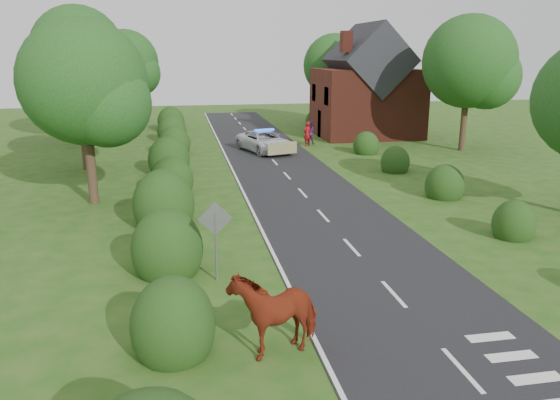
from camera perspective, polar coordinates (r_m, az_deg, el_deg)
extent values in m
plane|color=#205113|center=(16.51, 11.79, -9.65)|extent=(120.00, 120.00, 0.00)
cube|color=black|center=(30.18, 1.11, 2.13)|extent=(6.00, 70.00, 0.02)
cube|color=white|center=(13.34, 18.49, -16.45)|extent=(0.12, 1.80, 0.01)
cube|color=white|center=(16.50, 11.79, -9.57)|extent=(0.12, 1.80, 0.01)
cube|color=white|center=(19.96, 7.49, -4.91)|extent=(0.12, 1.80, 0.01)
cube|color=white|center=(23.60, 4.53, -1.64)|extent=(0.12, 1.80, 0.01)
cube|color=white|center=(27.33, 2.37, 0.75)|extent=(0.12, 1.80, 0.01)
cube|color=white|center=(31.13, 0.74, 2.56)|extent=(0.12, 1.80, 0.01)
cube|color=white|center=(34.98, -0.55, 3.98)|extent=(0.12, 1.80, 0.01)
cube|color=white|center=(38.86, -1.57, 5.11)|extent=(0.12, 1.80, 0.01)
cube|color=white|center=(42.76, -2.42, 6.03)|extent=(0.12, 1.80, 0.01)
cube|color=white|center=(46.67, -3.13, 6.80)|extent=(0.12, 1.80, 0.01)
cube|color=white|center=(50.60, -3.72, 7.45)|extent=(0.12, 1.80, 0.01)
cube|color=white|center=(54.54, -4.24, 8.00)|extent=(0.12, 1.80, 0.01)
cube|color=white|center=(58.49, -4.68, 8.48)|extent=(0.12, 1.80, 0.01)
cube|color=white|center=(62.45, -5.07, 8.90)|extent=(0.12, 1.80, 0.01)
cube|color=white|center=(29.74, -4.38, 1.92)|extent=(0.12, 70.00, 0.01)
cube|color=white|center=(13.60, 25.15, -16.51)|extent=(1.20, 0.35, 0.01)
cube|color=white|center=(14.23, 23.01, -14.79)|extent=(1.20, 0.35, 0.01)
cube|color=white|center=(14.88, 21.10, -13.21)|extent=(1.20, 0.35, 0.01)
ellipsoid|color=#1A3A15|center=(13.32, -11.11, -12.80)|extent=(2.00, 2.10, 2.40)
ellipsoid|color=#1A3A15|center=(17.88, -11.71, -5.10)|extent=(2.30, 2.41, 2.70)
ellipsoid|color=#1A3A15|center=(22.62, -12.06, -0.57)|extent=(2.50, 2.62, 3.00)
ellipsoid|color=#1A3A15|center=(27.49, -11.22, 1.98)|extent=(2.10, 2.20, 2.50)
ellipsoid|color=#1A3A15|center=(32.37, -11.53, 4.09)|extent=(2.40, 2.52, 2.80)
ellipsoid|color=#1A3A15|center=(38.28, -10.98, 5.73)|extent=(2.20, 2.31, 2.60)
ellipsoid|color=#1A3A15|center=(44.22, -11.24, 7.00)|extent=(2.30, 2.41, 2.70)
ellipsoid|color=#1A3A15|center=(50.16, -11.32, 7.98)|extent=(2.40, 2.52, 2.80)
ellipsoid|color=#1A3A15|center=(22.56, 23.22, -2.34)|extent=(1.60, 1.68, 1.90)
ellipsoid|color=#1A3A15|center=(27.62, 16.81, 1.44)|extent=(1.90, 2.00, 2.10)
ellipsoid|color=#1A3A15|center=(32.89, 11.94, 3.85)|extent=(1.70, 1.78, 2.00)
ellipsoid|color=#1A3A15|center=(38.51, 8.99, 5.63)|extent=(1.80, 1.89, 2.00)
ellipsoid|color=#1A3A15|center=(51.73, 3.62, 8.21)|extent=(1.70, 1.78, 2.00)
cylinder|color=#332316|center=(26.56, -19.17, 3.81)|extent=(0.44, 0.44, 3.96)
sphere|color=#154516|center=(26.14, -19.86, 11.56)|extent=(5.60, 5.60, 5.60)
sphere|color=#306222|center=(25.51, -17.67, 9.64)|extent=(3.92, 3.92, 3.92)
cylinder|color=#332316|center=(34.60, -19.77, 6.06)|extent=(0.44, 0.44, 3.74)
sphere|color=#154516|center=(34.28, -20.29, 11.67)|extent=(5.60, 5.60, 5.60)
sphere|color=#306222|center=(33.63, -18.64, 10.31)|extent=(3.92, 3.92, 3.92)
cylinder|color=#332316|center=(44.57, -19.82, 8.64)|extent=(0.44, 0.44, 4.84)
sphere|color=#154516|center=(44.35, -20.34, 14.28)|extent=(6.80, 6.80, 6.80)
sphere|color=#306222|center=(43.52, -18.77, 12.96)|extent=(4.76, 4.76, 4.76)
cylinder|color=#332316|center=(54.19, -15.54, 9.65)|extent=(0.44, 0.44, 4.18)
sphere|color=#154516|center=(53.99, -15.83, 13.66)|extent=(6.00, 6.00, 6.00)
sphere|color=#306222|center=(53.34, -14.66, 12.70)|extent=(4.20, 4.20, 4.20)
cylinder|color=#332316|center=(41.23, 18.66, 7.97)|extent=(0.44, 0.44, 4.40)
sphere|color=#154516|center=(40.98, 19.14, 13.51)|extent=(6.40, 6.40, 6.40)
sphere|color=#306222|center=(41.01, 20.86, 11.96)|extent=(4.48, 4.48, 4.48)
cylinder|color=#332316|center=(54.12, 5.63, 10.00)|extent=(0.44, 0.44, 3.96)
sphere|color=#154516|center=(53.92, 5.73, 13.81)|extent=(6.00, 6.00, 6.00)
sphere|color=#306222|center=(53.67, 6.99, 12.81)|extent=(4.20, 4.20, 4.20)
cylinder|color=gray|center=(16.83, -6.70, -4.87)|extent=(0.08, 0.08, 2.20)
cube|color=gray|center=(16.54, -6.79, -1.94)|extent=(1.06, 0.04, 1.06)
cube|color=maroon|center=(46.61, 9.00, 10.00)|extent=(8.00, 7.00, 5.50)
cube|color=black|center=(46.44, 9.18, 14.24)|extent=(5.94, 7.40, 5.94)
cube|color=maroon|center=(43.75, 6.95, 16.11)|extent=(0.80, 0.80, 1.60)
imported|color=maroon|center=(13.18, -0.59, -11.94)|extent=(2.64, 1.98, 1.67)
imported|color=silver|center=(38.70, -1.65, 6.13)|extent=(3.92, 5.77, 1.47)
cube|color=yellow|center=(36.38, 0.25, 5.43)|extent=(2.10, 0.72, 0.81)
cube|color=blue|center=(38.58, -1.66, 7.32)|extent=(1.48, 0.71, 0.14)
imported|color=maroon|center=(41.16, 2.86, 6.92)|extent=(0.79, 0.69, 1.82)
imported|color=#3C1C51|center=(41.99, 3.07, 7.04)|extent=(0.98, 0.84, 1.76)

